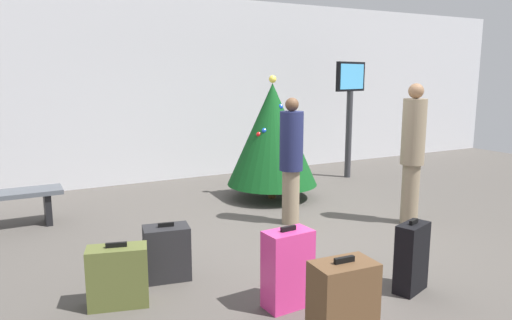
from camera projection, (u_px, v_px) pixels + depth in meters
name	position (u px, v px, depth m)	size (l,w,h in m)	color
ground_plane	(308.00, 234.00, 5.95)	(16.00, 16.00, 0.00)	#514C47
back_wall	(194.00, 89.00, 9.07)	(16.00, 0.20, 3.39)	silver
holiday_tree	(272.00, 134.00, 7.51)	(1.44, 1.44, 1.96)	#4C3319
flight_info_kiosk	(350.00, 99.00, 8.99)	(0.80, 0.31, 2.20)	#333338
traveller_0	(291.00, 158.00, 6.23)	(0.41, 0.41, 1.68)	gray
traveller_1	(413.00, 150.00, 6.22)	(0.36, 0.36, 1.86)	gray
suitcase_0	(118.00, 276.00, 4.06)	(0.55, 0.36, 0.57)	#59602D
suitcase_1	(412.00, 257.00, 4.33)	(0.39, 0.28, 0.68)	black
suitcase_2	(167.00, 253.00, 4.60)	(0.47, 0.35, 0.57)	#232326
suitcase_3	(288.00, 269.00, 4.03)	(0.42, 0.26, 0.72)	#E5388C
suitcase_4	(343.00, 309.00, 3.34)	(0.46, 0.31, 0.73)	brown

